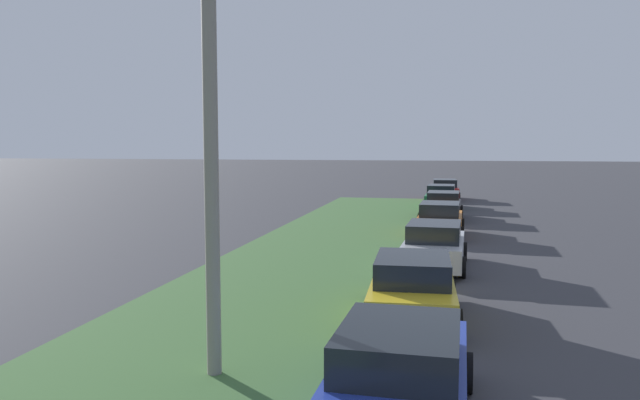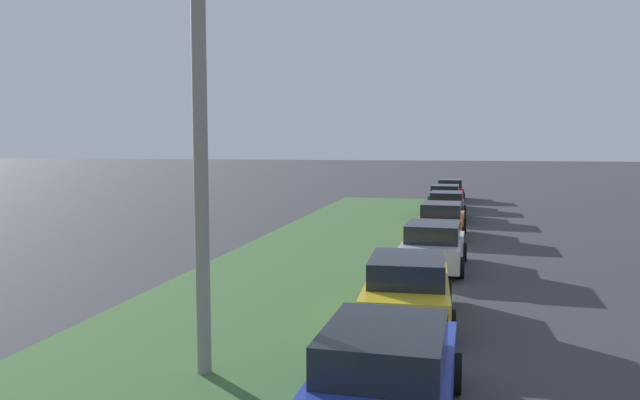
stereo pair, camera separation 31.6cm
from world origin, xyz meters
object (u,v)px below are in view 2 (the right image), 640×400
at_px(parked_car_orange, 442,220).
at_px(parked_car_black, 446,206).
at_px(parked_car_yellow, 407,289).
at_px(parked_car_red, 449,190).
at_px(parked_car_silver, 433,246).
at_px(parked_car_blue, 386,376).
at_px(streetlight, 218,115).
at_px(parked_car_green, 445,197).

xyz_separation_m(parked_car_orange, parked_car_black, (6.19, -0.11, 0.00)).
relative_size(parked_car_yellow, parked_car_red, 0.99).
relative_size(parked_car_yellow, parked_car_silver, 1.00).
relative_size(parked_car_black, parked_car_red, 0.99).
distance_m(parked_car_silver, parked_car_black, 12.99).
relative_size(parked_car_blue, parked_car_black, 1.00).
height_order(parked_car_silver, parked_car_orange, same).
relative_size(parked_car_blue, parked_car_yellow, 1.00).
relative_size(parked_car_yellow, streetlight, 0.58).
height_order(parked_car_blue, parked_car_green, same).
relative_size(parked_car_red, streetlight, 0.59).
height_order(parked_car_blue, parked_car_black, same).
bearing_deg(streetlight, parked_car_red, -5.36).
xyz_separation_m(parked_car_blue, streetlight, (0.93, 2.81, 3.67)).
distance_m(parked_car_yellow, parked_car_green, 24.48).
distance_m(parked_car_green, parked_car_red, 6.22).
distance_m(parked_car_black, parked_car_green, 5.53).
bearing_deg(parked_car_blue, parked_car_red, 0.87).
xyz_separation_m(parked_car_silver, parked_car_black, (12.98, -0.21, 0.00)).
relative_size(parked_car_orange, streetlight, 0.58).
height_order(parked_car_orange, parked_car_red, same).
relative_size(parked_car_silver, parked_car_orange, 1.00).
distance_m(parked_car_orange, parked_car_black, 6.19).
xyz_separation_m(parked_car_orange, parked_car_red, (17.93, -0.12, 0.00)).
bearing_deg(parked_car_blue, streetlight, 73.27).
bearing_deg(parked_car_silver, parked_car_orange, 1.52).
bearing_deg(parked_car_yellow, parked_car_red, -3.30).
bearing_deg(parked_car_silver, parked_car_black, 1.45).
xyz_separation_m(parked_car_yellow, parked_car_orange, (12.76, -0.46, 0.00)).
bearing_deg(streetlight, parked_car_silver, -16.56).
height_order(parked_car_silver, streetlight, streetlight).
bearing_deg(parked_car_black, streetlight, 173.34).
bearing_deg(parked_car_orange, parked_car_yellow, 179.98).
distance_m(parked_car_blue, parked_car_orange, 18.01).
bearing_deg(parked_car_green, parked_car_yellow, -179.12).
bearing_deg(streetlight, parked_car_orange, -10.49).
xyz_separation_m(parked_car_orange, streetlight, (-17.07, 3.16, 3.67)).
bearing_deg(parked_car_black, parked_car_yellow, 179.62).
height_order(parked_car_silver, parked_car_green, same).
xyz_separation_m(parked_car_blue, parked_car_silver, (11.21, -0.25, 0.00)).
distance_m(parked_car_silver, parked_car_green, 18.51).
relative_size(parked_car_blue, parked_car_red, 0.99).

